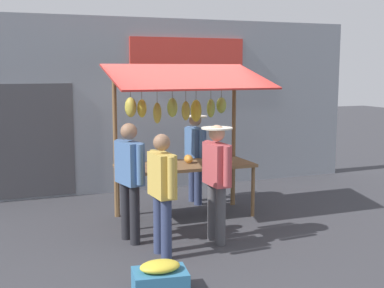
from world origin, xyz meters
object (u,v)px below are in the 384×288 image
Objects in this scene: market_stall at (185,122)px; shopper_in_grey_tee at (130,174)px; vendor_with_sunhat at (195,151)px; shopper_with_shopping_bag at (162,187)px; produce_crate_near at (160,278)px; shopper_in_striped_shirt at (217,173)px.

shopper_in_grey_tee is at bearing 39.30° from market_stall.
vendor_with_sunhat is 0.96× the size of shopper_in_grey_tee.
produce_crate_near is (0.37, 1.05, -0.76)m from shopper_with_shopping_bag.
vendor_with_sunhat is 2.53× the size of produce_crate_near.
shopper_with_shopping_bag is (0.93, 1.67, -0.64)m from market_stall.
shopper_in_striped_shirt is 2.59× the size of produce_crate_near.
shopper_with_shopping_bag is at bearing -173.15° from shopper_in_grey_tee.
shopper_in_grey_tee is at bearing 14.89° from shopper_with_shopping_bag.
produce_crate_near is at bearing -28.48° from vendor_with_sunhat.
shopper_in_striped_shirt reaches higher than vendor_with_sunhat.
shopper_with_shopping_bag is 0.92m from shopper_in_striped_shirt.
market_stall is at bearing -62.87° from shopper_in_grey_tee.
vendor_with_sunhat reaches higher than produce_crate_near.
shopper_in_striped_shirt is 1.99m from produce_crate_near.
vendor_with_sunhat is at bearing -15.01° from shopper_in_striped_shirt.
market_stall is at bearing -115.56° from produce_crate_near.
produce_crate_near is at bearing 64.44° from market_stall.
shopper_in_grey_tee is (1.12, -0.45, -0.00)m from shopper_in_striped_shirt.
market_stall is at bearing -33.31° from shopper_with_shopping_bag.
shopper_in_grey_tee reaches higher than shopper_in_striped_shirt.
produce_crate_near is at bearing 135.01° from shopper_in_striped_shirt.
market_stall is 1.54× the size of vendor_with_sunhat.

